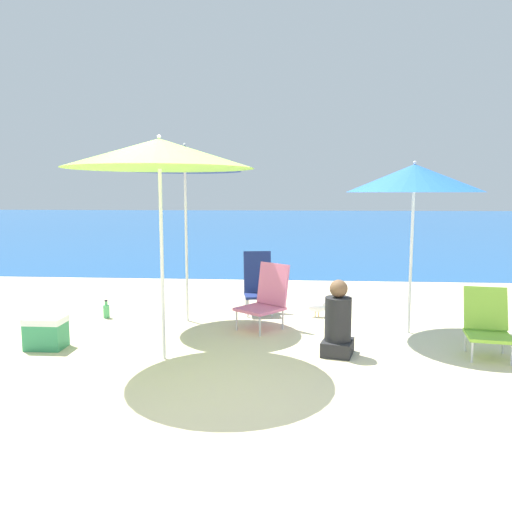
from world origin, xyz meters
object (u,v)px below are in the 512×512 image
object	(u,v)px
beach_umbrella_navy	(185,159)
water_bottle	(106,311)
beach_chair_lime	(487,322)
seagull	(318,307)
cooler_box	(46,332)
beach_umbrella_lime	(159,154)
beach_chair_pink	(266,297)
person_seated_near	(338,324)
beach_umbrella_blue	(414,178)
beach_chair_navy	(258,282)

from	to	relation	value
beach_umbrella_navy	water_bottle	distance (m)	2.42
beach_chair_lime	seagull	bearing A→B (deg)	147.76
beach_chair_lime	cooler_box	xyz separation A→B (m)	(-4.91, -0.14, -0.18)
beach_umbrella_lime	seagull	bearing A→B (deg)	48.42
beach_umbrella_navy	seagull	size ratio (longest dim) A/B	9.01
beach_umbrella_navy	seagull	bearing A→B (deg)	11.10
beach_chair_pink	cooler_box	xyz separation A→B (m)	(-2.46, -1.06, -0.23)
beach_umbrella_lime	person_seated_near	xyz separation A→B (m)	(1.86, 0.28, -1.81)
beach_umbrella_blue	beach_umbrella_navy	xyz separation A→B (m)	(-2.92, 0.38, 0.27)
beach_chair_navy	person_seated_near	world-z (taller)	beach_chair_navy
water_bottle	beach_umbrella_blue	bearing A→B (deg)	-6.23
beach_umbrella_lime	beach_umbrella_blue	size ratio (longest dim) A/B	1.09
beach_umbrella_navy	beach_chair_lime	world-z (taller)	beach_umbrella_navy
beach_umbrella_navy	beach_chair_navy	xyz separation A→B (m)	(0.94, 0.57, -1.75)
beach_umbrella_navy	person_seated_near	xyz separation A→B (m)	(1.95, -1.31, -1.87)
water_bottle	beach_umbrella_lime	bearing A→B (deg)	-52.60
beach_chair_pink	water_bottle	distance (m)	2.34
beach_chair_pink	person_seated_near	size ratio (longest dim) A/B	1.01
beach_chair_lime	person_seated_near	size ratio (longest dim) A/B	0.87
beach_chair_navy	beach_chair_pink	bearing A→B (deg)	-88.13
beach_chair_navy	water_bottle	xyz separation A→B (m)	(-2.12, -0.50, -0.35)
beach_umbrella_lime	beach_chair_navy	distance (m)	2.88
beach_umbrella_lime	beach_chair_navy	size ratio (longest dim) A/B	2.61
beach_umbrella_blue	person_seated_near	size ratio (longest dim) A/B	2.58
water_bottle	cooler_box	bearing A→B (deg)	-96.63
beach_umbrella_blue	seagull	xyz separation A→B (m)	(-1.11, 0.73, -1.80)
beach_umbrella_lime	person_seated_near	world-z (taller)	beach_umbrella_lime
seagull	person_seated_near	bearing A→B (deg)	-85.24
beach_umbrella_lime	beach_umbrella_navy	size ratio (longest dim) A/B	0.97
water_bottle	beach_chair_pink	bearing A→B (deg)	-8.80
person_seated_near	seagull	world-z (taller)	person_seated_near
cooler_box	seagull	distance (m)	3.59
beach_umbrella_lime	beach_chair_lime	size ratio (longest dim) A/B	3.23
beach_chair_navy	person_seated_near	xyz separation A→B (m)	(1.01, -1.88, -0.11)
beach_chair_pink	beach_chair_lime	distance (m)	2.62
beach_umbrella_lime	cooler_box	xyz separation A→B (m)	(-1.43, 0.25, -1.97)
person_seated_near	water_bottle	xyz separation A→B (m)	(-3.13, 1.38, -0.24)
beach_umbrella_lime	beach_chair_lime	distance (m)	3.94
beach_umbrella_lime	person_seated_near	size ratio (longest dim) A/B	2.82
beach_chair_lime	cooler_box	distance (m)	4.92
beach_chair_pink	beach_chair_navy	world-z (taller)	beach_chair_navy
beach_chair_navy	beach_chair_lime	world-z (taller)	beach_chair_navy
cooler_box	beach_chair_pink	bearing A→B (deg)	23.25
beach_umbrella_lime	seagull	xyz separation A→B (m)	(1.73, 1.94, -2.02)
beach_chair_lime	seagull	world-z (taller)	beach_chair_lime
person_seated_near	beach_umbrella_navy	bearing A→B (deg)	160.59
beach_chair_navy	seagull	xyz separation A→B (m)	(0.87, -0.22, -0.32)
beach_chair_lime	water_bottle	xyz separation A→B (m)	(-4.75, 1.27, -0.26)
beach_chair_pink	beach_chair_lime	xyz separation A→B (m)	(2.46, -0.92, -0.05)
beach_umbrella_blue	beach_umbrella_navy	distance (m)	2.96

